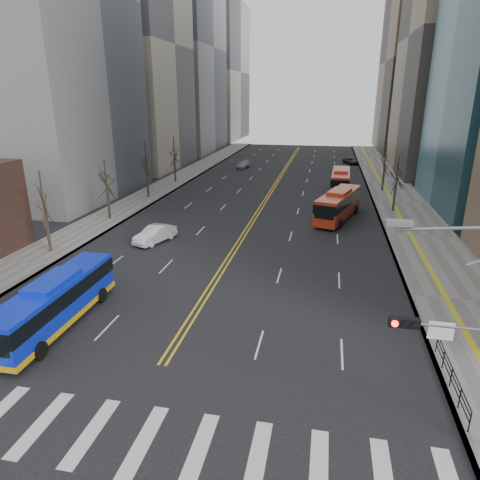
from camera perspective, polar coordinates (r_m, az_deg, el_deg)
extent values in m
plane|color=black|center=(20.22, -16.05, -23.85)|extent=(220.00, 220.00, 0.00)
cube|color=slate|center=(60.19, 20.51, 4.76)|extent=(7.00, 130.00, 0.15)
cube|color=slate|center=(64.20, -11.11, 6.43)|extent=(5.00, 130.00, 0.15)
cube|color=silver|center=(21.83, -24.97, -21.33)|extent=(0.70, 4.00, 0.01)
cube|color=silver|center=(20.70, -19.21, -23.02)|extent=(0.70, 4.00, 0.01)
cube|color=silver|center=(19.78, -12.70, -24.63)|extent=(0.70, 4.00, 0.01)
cube|color=silver|center=(19.12, -5.47, -26.06)|extent=(0.70, 4.00, 0.01)
cube|color=silver|center=(18.73, 2.34, -27.16)|extent=(0.70, 4.00, 0.01)
cube|color=silver|center=(18.63, 10.47, -27.84)|extent=(0.70, 4.00, 0.01)
cube|color=silver|center=(18.84, 18.63, -28.04)|extent=(0.70, 4.00, 0.01)
cube|color=gold|center=(69.66, 4.71, 7.62)|extent=(0.15, 100.00, 0.01)
cube|color=gold|center=(69.62, 5.04, 7.60)|extent=(0.15, 100.00, 0.01)
cube|color=#B0A58E|center=(88.33, -16.02, 23.71)|extent=(22.00, 22.00, 44.00)
cube|color=gray|center=(112.92, -8.89, 23.97)|extent=(20.00, 26.00, 48.00)
cube|color=gray|center=(87.27, 28.60, 23.01)|extent=(20.00, 26.00, 46.00)
cube|color=#B0A58E|center=(142.86, -3.70, 21.41)|extent=(18.00, 30.00, 40.00)
cube|color=brown|center=(118.03, 23.47, 21.05)|extent=(18.00, 30.00, 42.00)
cylinder|color=gray|center=(17.63, 27.38, -10.36)|extent=(4.50, 0.12, 0.12)
cube|color=black|center=(17.17, 21.04, -10.22)|extent=(1.10, 0.28, 0.38)
cylinder|color=#FF190C|center=(16.97, 19.94, -10.44)|extent=(0.24, 0.08, 0.24)
cylinder|color=black|center=(17.03, 21.12, -10.47)|extent=(0.24, 0.08, 0.24)
cylinder|color=black|center=(17.10, 22.29, -10.51)|extent=(0.24, 0.08, 0.24)
cube|color=white|center=(17.55, 25.21, -10.90)|extent=(0.90, 0.06, 0.70)
cube|color=#999993|center=(15.66, 20.50, 2.16)|extent=(0.90, 0.35, 0.18)
cube|color=black|center=(23.45, 26.49, -15.11)|extent=(0.04, 6.00, 0.04)
cylinder|color=black|center=(21.40, 28.31, -20.60)|extent=(0.06, 0.06, 1.00)
cylinder|color=black|center=(22.54, 27.25, -18.25)|extent=(0.06, 0.06, 1.00)
cylinder|color=black|center=(23.71, 26.31, -16.12)|extent=(0.06, 0.06, 1.00)
cylinder|color=black|center=(24.92, 25.49, -14.19)|extent=(0.06, 0.06, 1.00)
cylinder|color=black|center=(26.17, 24.75, -12.44)|extent=(0.06, 0.06, 1.00)
cylinder|color=#30231D|center=(41.44, -24.22, 0.98)|extent=(0.28, 0.28, 3.90)
cylinder|color=#30231D|center=(50.43, -17.13, 4.60)|extent=(0.28, 0.28, 3.60)
cylinder|color=#30231D|center=(60.02, -12.23, 7.38)|extent=(0.28, 0.28, 4.00)
cylinder|color=#30231D|center=(70.08, -8.65, 9.11)|extent=(0.28, 0.28, 3.80)
cylinder|color=#30231D|center=(54.77, 19.89, 5.34)|extent=(0.28, 0.28, 3.50)
cylinder|color=#30231D|center=(66.41, 18.56, 7.80)|extent=(0.28, 0.28, 3.75)
cube|color=#0E27D3|center=(28.39, -23.37, -7.59)|extent=(2.36, 10.61, 2.47)
cube|color=black|center=(28.18, -23.50, -6.65)|extent=(2.42, 10.64, 0.90)
cube|color=#0E27D3|center=(27.86, -23.72, -5.12)|extent=(1.82, 3.73, 0.40)
cube|color=#E6A60C|center=(28.84, -23.10, -9.44)|extent=(2.42, 10.64, 0.35)
cylinder|color=black|center=(27.18, -28.99, -12.29)|extent=(0.31, 1.00, 1.00)
cylinder|color=black|center=(25.91, -25.11, -13.20)|extent=(0.31, 1.00, 1.00)
cylinder|color=black|center=(31.94, -21.48, -6.54)|extent=(0.31, 1.00, 1.00)
cylinder|color=black|center=(30.87, -17.97, -7.01)|extent=(0.31, 1.00, 1.00)
cube|color=#A62A11|center=(49.58, 12.99, 4.63)|extent=(5.34, 10.87, 2.74)
cube|color=black|center=(49.45, 13.03, 5.24)|extent=(5.40, 10.91, 0.99)
cube|color=#A62A11|center=(49.25, 13.11, 6.29)|extent=(2.91, 4.11, 0.40)
cylinder|color=black|center=(47.05, 10.35, 2.51)|extent=(0.57, 1.04, 1.00)
cylinder|color=black|center=(46.42, 13.17, 2.09)|extent=(0.57, 1.04, 1.00)
cylinder|color=black|center=(53.36, 12.63, 4.30)|extent=(0.57, 1.04, 1.00)
cylinder|color=black|center=(52.81, 15.15, 3.94)|extent=(0.57, 1.04, 1.00)
cube|color=#A62A11|center=(63.78, 13.24, 7.70)|extent=(2.81, 10.60, 2.71)
cube|color=black|center=(63.69, 13.28, 8.18)|extent=(2.87, 10.62, 0.98)
cube|color=#A62A11|center=(63.53, 13.34, 8.98)|extent=(2.06, 3.75, 0.40)
cylinder|color=black|center=(60.75, 11.96, 6.09)|extent=(0.34, 1.01, 1.00)
cylinder|color=black|center=(60.73, 14.22, 5.92)|extent=(0.34, 1.01, 1.00)
cylinder|color=black|center=(67.33, 12.21, 7.30)|extent=(0.34, 1.01, 1.00)
cylinder|color=black|center=(67.32, 14.25, 7.14)|extent=(0.34, 1.01, 1.00)
imported|color=white|center=(41.74, -11.27, 0.76)|extent=(3.14, 5.06, 1.58)
imported|color=black|center=(47.45, 11.67, 2.84)|extent=(2.66, 4.52, 1.45)
imported|color=gray|center=(83.29, 0.40, 9.98)|extent=(2.32, 4.76, 1.33)
imported|color=black|center=(91.54, 14.55, 10.16)|extent=(3.42, 4.85, 1.23)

